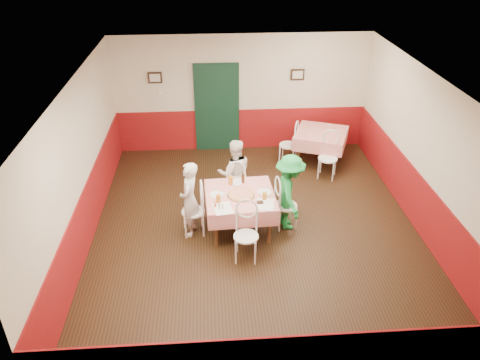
{
  "coord_description": "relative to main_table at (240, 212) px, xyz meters",
  "views": [
    {
      "loc": [
        -0.8,
        -7.11,
        5.11
      ],
      "look_at": [
        -0.29,
        -0.01,
        1.05
      ],
      "focal_mm": 35.0,
      "sensor_mm": 36.0,
      "label": 1
    }
  ],
  "objects": [
    {
      "name": "back_wall",
      "position": [
        0.29,
        3.51,
        1.02
      ],
      "size": [
        6.0,
        0.1,
        2.8
      ],
      "primitive_type": "cube",
      "color": "beige",
      "rests_on": "ground"
    },
    {
      "name": "picture_right",
      "position": [
        1.59,
        3.46,
        1.48
      ],
      "size": [
        0.32,
        0.03,
        0.26
      ],
      "primitive_type": "cube",
      "color": "black",
      "rests_on": "back_wall"
    },
    {
      "name": "wainscot_back",
      "position": [
        0.29,
        3.5,
        0.12
      ],
      "size": [
        6.0,
        0.03,
        1.0
      ],
      "primitive_type": "cube",
      "color": "maroon",
      "rests_on": "ground"
    },
    {
      "name": "main_table",
      "position": [
        0.0,
        0.0,
        0.0
      ],
      "size": [
        1.28,
        1.28,
        0.77
      ],
      "primitive_type": "cube",
      "rotation": [
        0.0,
        0.0,
        0.05
      ],
      "color": "red",
      "rests_on": "ground"
    },
    {
      "name": "menu_left",
      "position": [
        -0.32,
        -0.44,
        0.39
      ],
      "size": [
        0.37,
        0.45,
        0.0
      ],
      "primitive_type": "cube",
      "rotation": [
        0.0,
        0.0,
        0.19
      ],
      "color": "white",
      "rests_on": "main_table"
    },
    {
      "name": "chair_second_b",
      "position": [
        2.06,
        1.85,
        0.08
      ],
      "size": [
        0.55,
        0.55,
        0.9
      ],
      "primitive_type": null,
      "rotation": [
        0.0,
        0.0,
        -0.39
      ],
      "color": "white",
      "rests_on": "ground"
    },
    {
      "name": "picture_left",
      "position": [
        -1.71,
        3.46,
        1.48
      ],
      "size": [
        0.32,
        0.03,
        0.26
      ],
      "primitive_type": "cube",
      "color": "black",
      "rests_on": "back_wall"
    },
    {
      "name": "glass_c",
      "position": [
        -0.15,
        0.37,
        0.46
      ],
      "size": [
        0.09,
        0.09,
        0.15
      ],
      "primitive_type": "cylinder",
      "rotation": [
        0.0,
        0.0,
        0.05
      ],
      "color": "#BF7219",
      "rests_on": "main_table"
    },
    {
      "name": "diner_left",
      "position": [
        -0.9,
        -0.04,
        0.34
      ],
      "size": [
        0.43,
        0.58,
        1.43
      ],
      "primitive_type": "imported",
      "rotation": [
        0.0,
        0.0,
        -1.76
      ],
      "color": "gray",
      "rests_on": "ground"
    },
    {
      "name": "wainscot_left",
      "position": [
        -2.69,
        0.01,
        0.12
      ],
      "size": [
        0.03,
        7.0,
        1.0
      ],
      "primitive_type": "cube",
      "color": "maroon",
      "rests_on": "ground"
    },
    {
      "name": "beer_bottle",
      "position": [
        0.08,
        0.39,
        0.49
      ],
      "size": [
        0.06,
        0.06,
        0.21
      ],
      "primitive_type": "cylinder",
      "rotation": [
        0.0,
        0.0,
        0.05
      ],
      "color": "#381C0A",
      "rests_on": "main_table"
    },
    {
      "name": "chair_near",
      "position": [
        0.04,
        -0.85,
        0.08
      ],
      "size": [
        0.47,
        0.47,
        0.9
      ],
      "primitive_type": null,
      "rotation": [
        0.0,
        0.0,
        -0.13
      ],
      "color": "white",
      "rests_on": "ground"
    },
    {
      "name": "shaker_c",
      "position": [
        -0.45,
        -0.39,
        0.43
      ],
      "size": [
        0.04,
        0.04,
        0.09
      ],
      "primitive_type": "cylinder",
      "rotation": [
        0.0,
        0.0,
        0.05
      ],
      "color": "#B23319",
      "rests_on": "main_table"
    },
    {
      "name": "glass_b",
      "position": [
        0.42,
        -0.2,
        0.45
      ],
      "size": [
        0.07,
        0.07,
        0.13
      ],
      "primitive_type": "cylinder",
      "rotation": [
        0.0,
        0.0,
        0.05
      ],
      "color": "#BF7219",
      "rests_on": "main_table"
    },
    {
      "name": "chair_second_a",
      "position": [
        1.31,
        2.6,
        0.08
      ],
      "size": [
        0.55,
        0.55,
        0.9
      ],
      "primitive_type": null,
      "rotation": [
        0.0,
        0.0,
        -1.96
      ],
      "color": "white",
      "rests_on": "ground"
    },
    {
      "name": "diner_right",
      "position": [
        0.9,
        0.04,
        0.36
      ],
      "size": [
        0.6,
        0.97,
        1.46
      ],
      "primitive_type": "imported",
      "rotation": [
        0.0,
        0.0,
        1.63
      ],
      "color": "gray",
      "rests_on": "ground"
    },
    {
      "name": "wainscot_right",
      "position": [
        3.28,
        0.01,
        0.12
      ],
      "size": [
        0.03,
        7.0,
        1.0
      ],
      "primitive_type": "cube",
      "color": "maroon",
      "rests_on": "ground"
    },
    {
      "name": "diner_far",
      "position": [
        -0.04,
        0.9,
        0.32
      ],
      "size": [
        0.73,
        0.6,
        1.4
      ],
      "primitive_type": "imported",
      "rotation": [
        0.0,
        0.0,
        3.25
      ],
      "color": "gray",
      "rests_on": "ground"
    },
    {
      "name": "left_wall",
      "position": [
        -2.71,
        0.01,
        1.02
      ],
      "size": [
        0.1,
        7.0,
        2.8
      ],
      "primitive_type": "cube",
      "color": "beige",
      "rests_on": "ground"
    },
    {
      "name": "shaker_a",
      "position": [
        -0.39,
        -0.46,
        0.43
      ],
      "size": [
        0.04,
        0.04,
        0.09
      ],
      "primitive_type": "cylinder",
      "rotation": [
        0.0,
        0.0,
        0.05
      ],
      "color": "silver",
      "rests_on": "main_table"
    },
    {
      "name": "pizza",
      "position": [
        0.01,
        -0.04,
        0.4
      ],
      "size": [
        0.49,
        0.49,
        0.03
      ],
      "primitive_type": "cylinder",
      "rotation": [
        0.0,
        0.0,
        0.05
      ],
      "color": "#B74723",
      "rests_on": "main_table"
    },
    {
      "name": "glass_a",
      "position": [
        -0.39,
        -0.25,
        0.46
      ],
      "size": [
        0.08,
        0.08,
        0.15
      ],
      "primitive_type": "cylinder",
      "rotation": [
        0.0,
        0.0,
        0.05
      ],
      "color": "#BF7219",
      "rests_on": "main_table"
    },
    {
      "name": "shaker_b",
      "position": [
        -0.33,
        -0.47,
        0.43
      ],
      "size": [
        0.04,
        0.04,
        0.09
      ],
      "primitive_type": "cylinder",
      "rotation": [
        0.0,
        0.0,
        0.05
      ],
      "color": "silver",
      "rests_on": "main_table"
    },
    {
      "name": "thermostat",
      "position": [
        -1.61,
        3.46,
        1.12
      ],
      "size": [
        0.1,
        0.03,
        0.1
      ],
      "primitive_type": "cube",
      "color": "white",
      "rests_on": "back_wall"
    },
    {
      "name": "second_table",
      "position": [
        2.06,
        2.6,
        0.0
      ],
      "size": [
        1.46,
        1.46,
        0.77
      ],
      "primitive_type": "cube",
      "rotation": [
        0.0,
        0.0,
        -0.39
      ],
      "color": "red",
      "rests_on": "ground"
    },
    {
      "name": "wallet",
      "position": [
        0.32,
        -0.31,
        0.4
      ],
      "size": [
        0.11,
        0.1,
        0.02
      ],
      "primitive_type": "cube",
      "rotation": [
        0.0,
        0.0,
        0.05
      ],
      "color": "black",
      "rests_on": "main_table"
    },
    {
      "name": "plate_right",
      "position": [
        0.45,
        0.02,
        0.39
      ],
      "size": [
        0.26,
        0.26,
        0.01
      ],
      "primitive_type": "cylinder",
      "rotation": [
        0.0,
        0.0,
        0.05
      ],
      "color": "white",
      "rests_on": "main_table"
    },
    {
      "name": "ceiling",
      "position": [
        0.29,
        0.01,
        2.42
      ],
      "size": [
        7.0,
        7.0,
        0.0
      ],
      "primitive_type": "plane",
      "color": "white",
      "rests_on": "back_wall"
    },
    {
      "name": "chair_far",
      "position": [
        -0.04,
        0.85,
        0.08
      ],
      "size": [
        0.45,
        0.45,
        0.9
      ],
      "primitive_type": null,
      "rotation": [
        0.0,
        0.0,
        3.21
      ],
      "color": "white",
      "rests_on": "ground"
    },
    {
      "name": "chair_right",
      "position": [
        0.85,
        0.04,
        0.08
      ],
      "size": [
        0.47,
        0.47,
        0.9
      ],
      "primitive_type": null,
      "rotation": [
        0.0,
        0.0,
        1.7
      ],
      "color": "white",
      "rests_on": "ground"
    },
    {
      "name": "floor",
      "position": [
        0.29,
        0.01,
        -0.38
      ],
      "size": [
        7.0,
        7.0,
        0.0
      ],
      "primitive_type": "plane",
      "color": "black",
      "rests_on": "ground"
    },
    {
      "name": "plate_left",
      "position": [
        -0.42,
        -0.0,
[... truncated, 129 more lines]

